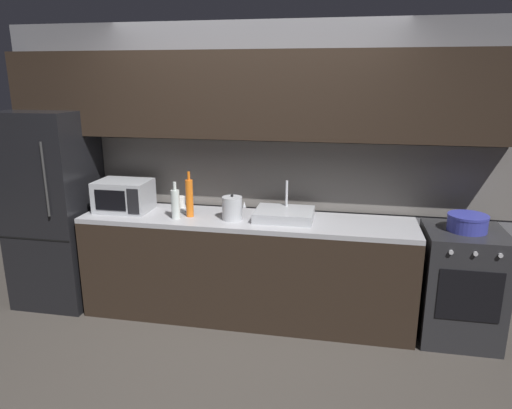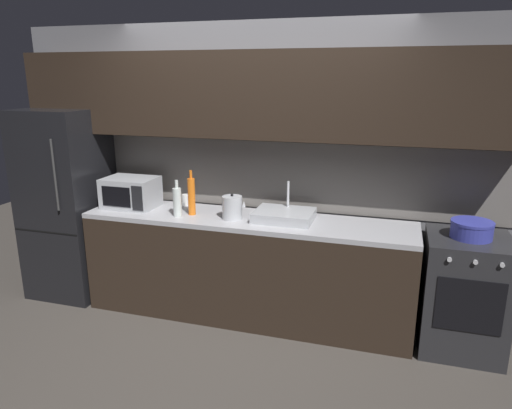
{
  "view_description": "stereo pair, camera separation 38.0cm",
  "coord_description": "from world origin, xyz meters",
  "px_view_note": "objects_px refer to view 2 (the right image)",
  "views": [
    {
      "loc": [
        0.8,
        -2.77,
        2.05
      ],
      "look_at": [
        0.09,
        0.9,
        1.02
      ],
      "focal_mm": 32.86,
      "sensor_mm": 36.0,
      "label": 1
    },
    {
      "loc": [
        1.17,
        -2.68,
        2.05
      ],
      "look_at": [
        0.09,
        0.9,
        1.02
      ],
      "focal_mm": 32.86,
      "sensor_mm": 36.0,
      "label": 2
    }
  ],
  "objects_px": {
    "refrigerator": "(68,203)",
    "cooking_pot": "(472,229)",
    "microwave": "(131,192)",
    "kettle": "(232,207)",
    "mug_white": "(186,200)",
    "wine_bottle_clear": "(177,202)",
    "oven_range": "(463,294)",
    "wine_bottle_orange": "(192,196)"
  },
  "relations": [
    {
      "from": "kettle",
      "to": "cooking_pot",
      "type": "xyz_separation_m",
      "value": [
        1.84,
        0.06,
        -0.03
      ]
    },
    {
      "from": "wine_bottle_clear",
      "to": "mug_white",
      "type": "bearing_deg",
      "value": 102.85
    },
    {
      "from": "refrigerator",
      "to": "oven_range",
      "type": "xyz_separation_m",
      "value": [
        3.52,
        -0.0,
        -0.43
      ]
    },
    {
      "from": "mug_white",
      "to": "wine_bottle_orange",
      "type": "bearing_deg",
      "value": -55.64
    },
    {
      "from": "mug_white",
      "to": "cooking_pot",
      "type": "bearing_deg",
      "value": -4.98
    },
    {
      "from": "wine_bottle_clear",
      "to": "mug_white",
      "type": "relative_size",
      "value": 3.04
    },
    {
      "from": "refrigerator",
      "to": "oven_range",
      "type": "distance_m",
      "value": 3.55
    },
    {
      "from": "wine_bottle_clear",
      "to": "oven_range",
      "type": "bearing_deg",
      "value": 3.02
    },
    {
      "from": "oven_range",
      "to": "mug_white",
      "type": "xyz_separation_m",
      "value": [
        -2.39,
        0.21,
        0.5
      ]
    },
    {
      "from": "microwave",
      "to": "oven_range",
      "type": "bearing_deg",
      "value": -0.4
    },
    {
      "from": "microwave",
      "to": "mug_white",
      "type": "bearing_deg",
      "value": 22.67
    },
    {
      "from": "cooking_pot",
      "to": "microwave",
      "type": "bearing_deg",
      "value": 179.63
    },
    {
      "from": "refrigerator",
      "to": "cooking_pot",
      "type": "height_order",
      "value": "refrigerator"
    },
    {
      "from": "kettle",
      "to": "cooking_pot",
      "type": "distance_m",
      "value": 1.84
    },
    {
      "from": "mug_white",
      "to": "kettle",
      "type": "bearing_deg",
      "value": -26.1
    },
    {
      "from": "oven_range",
      "to": "kettle",
      "type": "distance_m",
      "value": 1.92
    },
    {
      "from": "microwave",
      "to": "kettle",
      "type": "relative_size",
      "value": 2.12
    },
    {
      "from": "refrigerator",
      "to": "kettle",
      "type": "distance_m",
      "value": 1.68
    },
    {
      "from": "refrigerator",
      "to": "microwave",
      "type": "bearing_deg",
      "value": 1.55
    },
    {
      "from": "wine_bottle_orange",
      "to": "refrigerator",
      "type": "bearing_deg",
      "value": 178.13
    },
    {
      "from": "refrigerator",
      "to": "microwave",
      "type": "xyz_separation_m",
      "value": [
        0.68,
        0.02,
        0.15
      ]
    },
    {
      "from": "refrigerator",
      "to": "oven_range",
      "type": "height_order",
      "value": "refrigerator"
    },
    {
      "from": "wine_bottle_clear",
      "to": "mug_white",
      "type": "xyz_separation_m",
      "value": [
        -0.08,
        0.33,
        -0.08
      ]
    },
    {
      "from": "kettle",
      "to": "wine_bottle_orange",
      "type": "height_order",
      "value": "wine_bottle_orange"
    },
    {
      "from": "kettle",
      "to": "wine_bottle_clear",
      "type": "distance_m",
      "value": 0.47
    },
    {
      "from": "wine_bottle_orange",
      "to": "mug_white",
      "type": "relative_size",
      "value": 3.75
    },
    {
      "from": "wine_bottle_orange",
      "to": "cooking_pot",
      "type": "distance_m",
      "value": 2.22
    },
    {
      "from": "wine_bottle_clear",
      "to": "mug_white",
      "type": "height_order",
      "value": "wine_bottle_clear"
    },
    {
      "from": "cooking_pot",
      "to": "wine_bottle_clear",
      "type": "bearing_deg",
      "value": -176.95
    },
    {
      "from": "wine_bottle_clear",
      "to": "wine_bottle_orange",
      "type": "height_order",
      "value": "wine_bottle_orange"
    },
    {
      "from": "refrigerator",
      "to": "microwave",
      "type": "relative_size",
      "value": 3.84
    },
    {
      "from": "oven_range",
      "to": "cooking_pot",
      "type": "height_order",
      "value": "cooking_pot"
    },
    {
      "from": "microwave",
      "to": "kettle",
      "type": "bearing_deg",
      "value": -4.41
    },
    {
      "from": "wine_bottle_clear",
      "to": "wine_bottle_orange",
      "type": "xyz_separation_m",
      "value": [
        0.1,
        0.08,
        0.04
      ]
    },
    {
      "from": "refrigerator",
      "to": "oven_range",
      "type": "relative_size",
      "value": 1.96
    },
    {
      "from": "wine_bottle_clear",
      "to": "wine_bottle_orange",
      "type": "distance_m",
      "value": 0.13
    },
    {
      "from": "refrigerator",
      "to": "microwave",
      "type": "height_order",
      "value": "refrigerator"
    },
    {
      "from": "mug_white",
      "to": "microwave",
      "type": "bearing_deg",
      "value": -157.33
    },
    {
      "from": "oven_range",
      "to": "wine_bottle_orange",
      "type": "height_order",
      "value": "wine_bottle_orange"
    },
    {
      "from": "mug_white",
      "to": "cooking_pot",
      "type": "height_order",
      "value": "cooking_pot"
    },
    {
      "from": "kettle",
      "to": "mug_white",
      "type": "bearing_deg",
      "value": 153.9
    },
    {
      "from": "microwave",
      "to": "wine_bottle_clear",
      "type": "relative_size",
      "value": 1.47
    }
  ]
}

